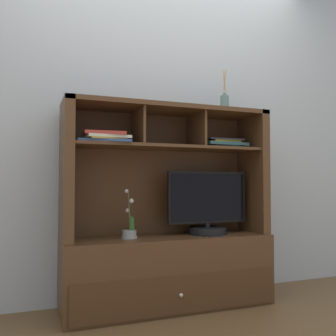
# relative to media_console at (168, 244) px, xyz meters

# --- Properties ---
(floor_plane) EXTENTS (6.00, 6.00, 0.02)m
(floor_plane) POSITION_rel_media_console_xyz_m (0.00, -0.01, -0.42)
(floor_plane) COLOR brown
(floor_plane) RESTS_ON ground
(back_wall) EXTENTS (6.00, 0.02, 2.80)m
(back_wall) POSITION_rel_media_console_xyz_m (0.00, 0.23, 0.99)
(back_wall) COLOR #ABB4B7
(back_wall) RESTS_ON ground
(media_console) EXTENTS (1.40, 0.45, 1.35)m
(media_console) POSITION_rel_media_console_xyz_m (0.00, 0.00, 0.00)
(media_console) COLOR #4D311B
(media_console) RESTS_ON ground
(tv_monitor) EXTENTS (0.59, 0.26, 0.44)m
(tv_monitor) POSITION_rel_media_console_xyz_m (0.29, -0.03, 0.24)
(tv_monitor) COLOR black
(tv_monitor) RESTS_ON media_console
(potted_orchid) EXTENTS (0.11, 0.11, 0.32)m
(potted_orchid) POSITION_rel_media_console_xyz_m (-0.27, -0.03, 0.11)
(potted_orchid) COLOR gray
(potted_orchid) RESTS_ON media_console
(magazine_stack_left) EXTENTS (0.34, 0.25, 0.07)m
(magazine_stack_left) POSITION_rel_media_console_xyz_m (0.44, 0.03, 0.70)
(magazine_stack_left) COLOR #385384
(magazine_stack_left) RESTS_ON media_console
(magazine_stack_centre) EXTENTS (0.35, 0.27, 0.06)m
(magazine_stack_centre) POSITION_rel_media_console_xyz_m (-0.45, -0.06, 0.70)
(magazine_stack_centre) COLOR #2E4A7B
(magazine_stack_centre) RESTS_ON media_console
(diffuser_bottle) EXTENTS (0.06, 0.06, 0.32)m
(diffuser_bottle) POSITION_rel_media_console_xyz_m (0.46, 0.02, 1.00)
(diffuser_bottle) COLOR slate
(diffuser_bottle) RESTS_ON media_console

